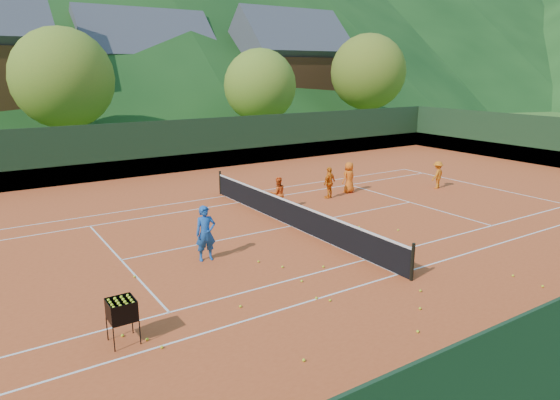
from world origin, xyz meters
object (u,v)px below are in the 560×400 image
student_b (329,183)px  chalet_mid (146,78)px  chalet_right (288,74)px  student_a (278,194)px  student_c (349,177)px  coach (206,233)px  student_d (437,175)px  tennis_net (291,213)px  ball_hopper (122,311)px

student_b → chalet_mid: chalet_mid is taller
chalet_right → student_b: bearing=-120.5°
student_a → chalet_mid: 32.53m
student_b → student_c: 1.49m
coach → chalet_mid: bearing=83.0°
student_d → tennis_net: student_d is taller
chalet_mid → tennis_net: bearing=-100.0°
student_a → tennis_net: bearing=81.4°
coach → student_d: bearing=19.8°
student_c → chalet_mid: size_ratio=0.12×
ball_hopper → student_a: bearing=39.7°
tennis_net → student_b: bearing=33.8°
student_a → student_d: (8.76, -0.99, -0.02)m
coach → student_c: bearing=33.6°
student_a → student_b: 3.08m
coach → student_c: size_ratio=1.17×
student_b → ball_hopper: (-11.56, -7.46, 0.02)m
tennis_net → chalet_right: size_ratio=1.01×
coach → student_d: coach is taller
ball_hopper → tennis_net: bearing=32.4°
tennis_net → student_d: bearing=7.1°
coach → ball_hopper: coach is taller
student_b → chalet_mid: (2.15, 31.42, 4.24)m
ball_hopper → chalet_mid: size_ratio=0.08×
student_a → student_b: bearing=-160.9°
student_a → chalet_right: (19.20, 27.82, 4.53)m
coach → student_a: coach is taller
student_d → chalet_right: 30.98m
student_b → student_d: size_ratio=1.07×
student_c → chalet_right: 31.15m
student_a → student_b: (3.05, 0.40, 0.02)m
ball_hopper → student_d: bearing=19.4°
chalet_right → chalet_mid: bearing=164.1°
student_d → chalet_mid: (-3.56, 32.81, 4.29)m
student_a → tennis_net: student_a is taller
tennis_net → ball_hopper: size_ratio=12.07×
student_c → coach: bearing=15.7°
student_a → tennis_net: size_ratio=0.12×
coach → chalet_right: size_ratio=0.15×
student_b → ball_hopper: size_ratio=1.45×
chalet_right → student_d: bearing=-109.9°
student_d → ball_hopper: 18.31m
student_d → tennis_net: (-9.56, -1.19, -0.18)m
chalet_mid → chalet_right: 14.56m
student_a → ball_hopper: size_ratio=1.41×
ball_hopper → chalet_mid: bearing=70.6°
student_c → chalet_mid: chalet_mid is taller
student_c → chalet_right: chalet_right is taller
chalet_mid → chalet_right: (14.00, -4.00, 0.27)m
student_a → ball_hopper: (-8.51, -7.06, 0.04)m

